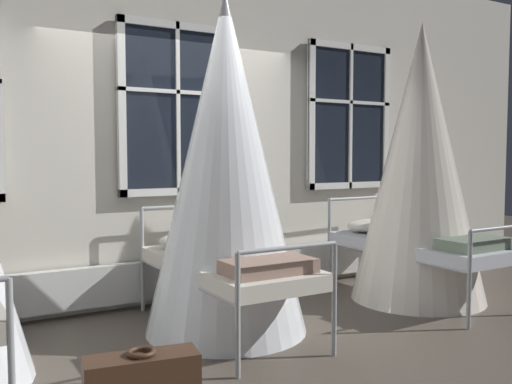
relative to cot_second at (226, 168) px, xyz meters
The scene contains 5 objects.
ground 1.32m from the cot_second, 84.90° to the right, with size 18.99×18.99×0.00m, color brown.
back_wall_with_windows 1.20m from the cot_second, 89.55° to the left, with size 9.96×0.10×3.49m, color beige.
window_bank 1.04m from the cot_second, 89.49° to the left, with size 5.34×0.10×2.60m.
cot_second is the anchor object (origin of this frame).
cot_third 2.09m from the cot_second, ahead, with size 1.30×1.86×2.70m.
Camera 1 is at (-2.05, -3.89, 1.43)m, focal length 39.38 mm.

